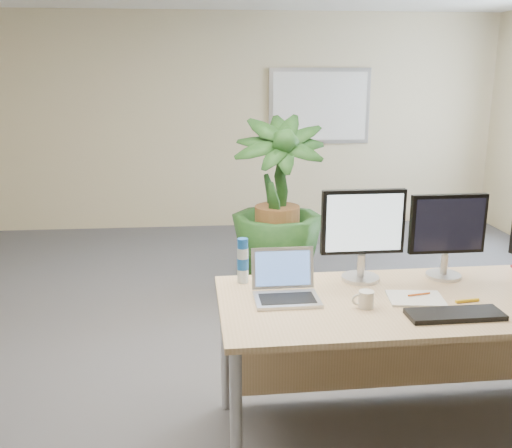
{
  "coord_description": "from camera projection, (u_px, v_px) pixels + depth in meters",
  "views": [
    {
      "loc": [
        -0.29,
        -3.32,
        1.95
      ],
      "look_at": [
        0.05,
        0.35,
        0.97
      ],
      "focal_mm": 40.0,
      "sensor_mm": 36.0,
      "label": 1
    }
  ],
  "objects": [
    {
      "name": "floor",
      "position": [
        253.0,
        382.0,
        3.72
      ],
      "size": [
        8.0,
        8.0,
        0.0
      ],
      "primitive_type": "plane",
      "color": "#454449",
      "rests_on": "ground"
    },
    {
      "name": "back_wall",
      "position": [
        225.0,
        123.0,
        7.23
      ],
      "size": [
        7.0,
        0.04,
        2.7
      ],
      "primitive_type": "cube",
      "color": "beige",
      "rests_on": "floor"
    },
    {
      "name": "whiteboard",
      "position": [
        320.0,
        106.0,
        7.25
      ],
      "size": [
        1.3,
        0.04,
        0.95
      ],
      "color": "#B7B8BD",
      "rests_on": "back_wall"
    },
    {
      "name": "desk",
      "position": [
        414.0,
        320.0,
        3.12
      ],
      "size": [
        2.16,
        0.95,
        0.82
      ],
      "color": "tan",
      "rests_on": "floor"
    },
    {
      "name": "floor_plant",
      "position": [
        277.0,
        213.0,
        5.05
      ],
      "size": [
        0.91,
        0.91,
        1.5
      ],
      "primitive_type": "imported",
      "rotation": [
        0.0,
        0.0,
        -0.08
      ],
      "color": "#153A15",
      "rests_on": "floor"
    },
    {
      "name": "monitor_left",
      "position": [
        363.0,
        229.0,
        3.14
      ],
      "size": [
        0.47,
        0.21,
        0.52
      ],
      "color": "silver",
      "rests_on": "desk"
    },
    {
      "name": "monitor_right",
      "position": [
        447.0,
        230.0,
        3.19
      ],
      "size": [
        0.43,
        0.2,
        0.48
      ],
      "color": "silver",
      "rests_on": "desk"
    },
    {
      "name": "laptop",
      "position": [
        285.0,
        286.0,
        2.96
      ],
      "size": [
        0.34,
        0.3,
        0.24
      ],
      "color": "silver",
      "rests_on": "desk"
    },
    {
      "name": "keyboard",
      "position": [
        455.0,
        314.0,
        2.72
      ],
      "size": [
        0.46,
        0.16,
        0.03
      ],
      "primitive_type": "cube",
      "rotation": [
        0.0,
        0.0,
        0.02
      ],
      "color": "black",
      "rests_on": "desk"
    },
    {
      "name": "coffee_mug",
      "position": [
        365.0,
        299.0,
        2.83
      ],
      "size": [
        0.11,
        0.08,
        0.09
      ],
      "color": "silver",
      "rests_on": "desk"
    },
    {
      "name": "spiral_notebook",
      "position": [
        416.0,
        299.0,
        2.93
      ],
      "size": [
        0.3,
        0.24,
        0.01
      ],
      "primitive_type": "cube",
      "rotation": [
        0.0,
        0.0,
        -0.13
      ],
      "color": "white",
      "rests_on": "desk"
    },
    {
      "name": "orange_pen",
      "position": [
        419.0,
        294.0,
        2.96
      ],
      "size": [
        0.13,
        0.03,
        0.01
      ],
      "primitive_type": "cylinder",
      "rotation": [
        0.0,
        1.57,
        0.19
      ],
      "color": "orange",
      "rests_on": "spiral_notebook"
    },
    {
      "name": "yellow_highlighter",
      "position": [
        467.0,
        301.0,
        2.9
      ],
      "size": [
        0.13,
        0.03,
        0.02
      ],
      "primitive_type": "cylinder",
      "rotation": [
        0.0,
        1.57,
        0.13
      ],
      "color": "yellow",
      "rests_on": "desk"
    },
    {
      "name": "water_bottle",
      "position": [
        243.0,
        262.0,
        3.15
      ],
      "size": [
        0.07,
        0.07,
        0.25
      ],
      "color": "silver",
      "rests_on": "desk"
    }
  ]
}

